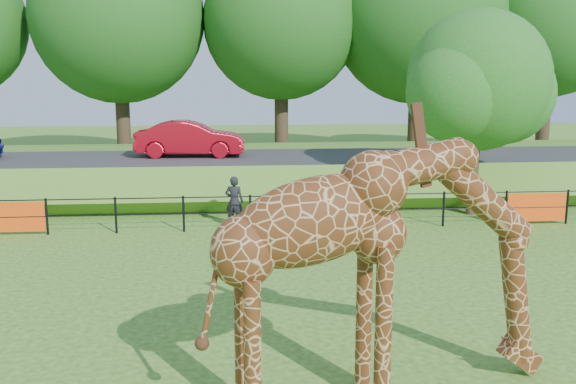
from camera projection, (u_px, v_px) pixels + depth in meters
name	position (u px, v px, depth m)	size (l,w,h in m)	color
ground	(263.00, 339.00, 11.67)	(90.00, 90.00, 0.00)	#2A5D17
giraffe	(385.00, 272.00, 9.30)	(5.44, 1.00, 3.88)	#552A11
perimeter_fence	(250.00, 213.00, 19.40)	(28.07, 0.10, 1.10)	black
embankment	(245.00, 171.00, 26.71)	(40.00, 9.00, 1.30)	#2A5D17
road	(246.00, 159.00, 25.11)	(40.00, 5.00, 0.12)	#2F2F31
car_red	(190.00, 139.00, 25.25)	(1.48, 4.24, 1.40)	red
visitor	(234.00, 201.00, 19.87)	(0.58, 0.38, 1.58)	black
tree_east	(480.00, 86.00, 20.92)	(5.40, 4.71, 6.76)	#2F2115
bg_tree_line	(279.00, 20.00, 31.99)	(37.30, 8.80, 11.82)	#2F2115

